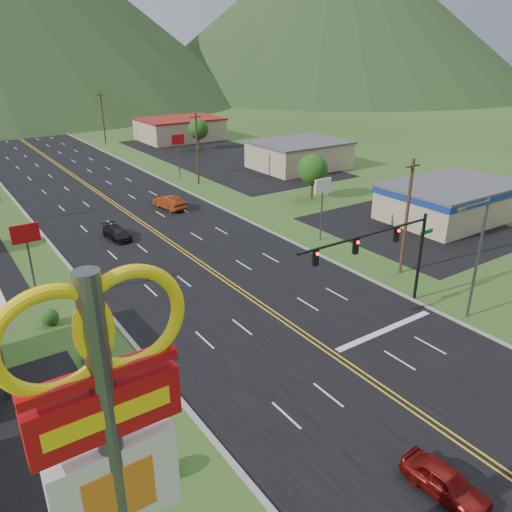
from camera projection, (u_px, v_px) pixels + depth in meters
ground at (508, 476)px, 22.99m from camera, size 500.00×500.00×0.00m
road at (508, 476)px, 22.99m from camera, size 20.00×460.00×0.04m
pylon_sign at (111, 448)px, 12.06m from camera, size 4.32×0.60×14.00m
traffic_signal at (386, 246)px, 34.95m from camera, size 13.10×0.43×7.00m
streetlight_east at (476, 252)px, 34.41m from camera, size 3.28×0.25×9.00m
building_east_near at (452, 199)px, 56.75m from camera, size 15.40×10.40×4.10m
building_east_mid at (299, 155)px, 80.66m from camera, size 14.40×11.40×4.30m
building_east_far at (180, 129)px, 105.17m from camera, size 16.40×12.40×4.50m
pole_sign_west_a at (27, 242)px, 36.57m from camera, size 2.00×0.18×6.40m
pole_sign_east_a at (323, 192)px, 49.10m from camera, size 2.00×0.18×6.40m
pole_sign_east_b at (178, 144)px, 73.45m from camera, size 2.00×0.18×6.40m
tree_east_a at (313, 169)px, 63.37m from camera, size 3.84×3.84×5.82m
tree_east_b at (198, 129)px, 94.37m from camera, size 3.84×3.84×5.82m
utility_pole_a at (407, 217)px, 41.73m from camera, size 1.60×0.28×10.00m
utility_pole_b at (197, 148)px, 69.88m from camera, size 1.60×0.28×10.00m
utility_pole_c at (103, 118)px, 100.32m from camera, size 1.60×0.28×10.00m
utility_pole_d at (53, 101)px, 130.75m from camera, size 1.60×0.28×10.00m
mountain_ne at (333, 6)px, 220.46m from camera, size 180.00×180.00×70.00m
car_red_near at (445, 482)px, 21.80m from camera, size 1.85×4.08×1.36m
car_dark_mid at (117, 233)px, 51.08m from camera, size 2.07×4.42×1.25m
car_red_far at (169, 202)px, 60.52m from camera, size 2.46×5.18×1.64m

